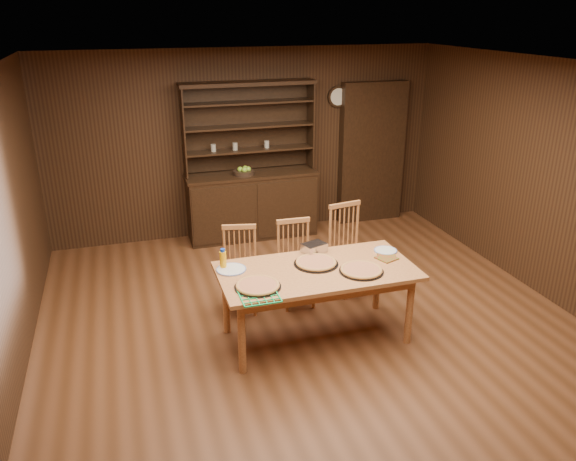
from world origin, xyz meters
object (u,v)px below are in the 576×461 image
object	(u,v)px
chair_left	(240,266)
chair_right	(348,245)
china_hutch	(252,196)
dining_table	(317,277)
chair_center	(295,260)
juice_bottle	(223,259)

from	to	relation	value
chair_left	chair_right	xyz separation A→B (m)	(1.28, 0.07, 0.05)
chair_right	china_hutch	bearing A→B (deg)	99.54
china_hutch	dining_table	distance (m)	2.83
dining_table	chair_right	bearing A→B (deg)	51.85
chair_center	chair_right	xyz separation A→B (m)	(0.67, 0.12, 0.04)
china_hutch	dining_table	size ratio (longest dim) A/B	1.15
china_hutch	chair_center	distance (m)	2.06
chair_right	juice_bottle	bearing A→B (deg)	-168.03
dining_table	chair_right	size ratio (longest dim) A/B	1.82
chair_center	juice_bottle	bearing A→B (deg)	-149.17
chair_left	chair_center	size ratio (longest dim) A/B	0.98
juice_bottle	dining_table	bearing A→B (deg)	-18.66
juice_bottle	china_hutch	bearing A→B (deg)	70.67
chair_center	juice_bottle	size ratio (longest dim) A/B	4.75
chair_center	chair_right	world-z (taller)	chair_right
china_hutch	chair_center	size ratio (longest dim) A/B	2.27
juice_bottle	chair_right	bearing A→B (deg)	21.24
dining_table	chair_right	world-z (taller)	chair_right
chair_right	juice_bottle	xyz separation A→B (m)	(-1.55, -0.60, 0.30)
chair_right	chair_left	bearing A→B (deg)	173.83
juice_bottle	chair_left	bearing A→B (deg)	62.74
china_hutch	chair_center	world-z (taller)	china_hutch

